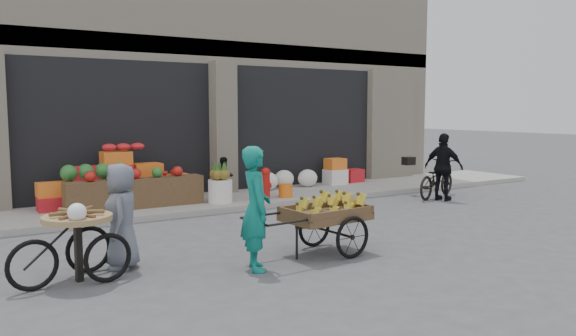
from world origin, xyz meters
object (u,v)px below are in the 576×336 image
banana_cart (323,212)px  bicycle (436,179)px  seated_person (225,177)px  orange_bucket (286,191)px  cyclist (444,167)px  fire_hydrant (266,182)px  pineapple_bin (220,191)px  vendor_grey (121,216)px  tricycle_cart (77,237)px  vendor_woman (256,208)px

banana_cart → bicycle: size_ratio=1.24×
banana_cart → seated_person: bearing=76.9°
orange_bucket → bicycle: bicycle is taller
seated_person → cyclist: bearing=-38.7°
fire_hydrant → banana_cart: bearing=-109.0°
fire_hydrant → seated_person: size_ratio=0.76×
orange_bucket → bicycle: bearing=-21.2°
pineapple_bin → banana_cart: size_ratio=0.24×
vendor_grey → tricycle_cart: bearing=-44.6°
pineapple_bin → fire_hydrant: size_ratio=0.73×
fire_hydrant → banana_cart: size_ratio=0.33×
orange_bucket → vendor_grey: size_ratio=0.23×
tricycle_cart → cyclist: size_ratio=0.92×
seated_person → pineapple_bin: bearing=-133.7°
vendor_grey → fire_hydrant: bearing=148.1°
vendor_grey → banana_cart: bearing=91.4°
vendor_grey → bicycle: size_ratio=0.83×
bicycle → vendor_woman: bearing=96.1°
seated_person → cyclist: size_ratio=0.59×
orange_bucket → banana_cart: 4.68m
vendor_woman → vendor_grey: vendor_woman is taller
vendor_woman → fire_hydrant: bearing=-13.0°
cyclist → tricycle_cart: bearing=84.3°
banana_cart → bicycle: bearing=23.8°
seated_person → vendor_woman: size_ratio=0.56×
tricycle_cart → bicycle: (8.79, 2.35, -0.11)m
vendor_woman → vendor_grey: (-1.49, 1.03, -0.12)m
pineapple_bin → seated_person: 0.75m
pineapple_bin → vendor_grey: vendor_grey is taller
fire_hydrant → vendor_grey: (-4.19, -3.43, 0.21)m
pineapple_bin → fire_hydrant: 1.11m
pineapple_bin → banana_cart: bearing=-94.9°
pineapple_bin → cyclist: bearing=-20.7°
pineapple_bin → banana_cart: banana_cart is taller
pineapple_bin → fire_hydrant: fire_hydrant is taller
pineapple_bin → bicycle: bearing=-15.9°
banana_cart → cyclist: (5.24, 2.49, 0.16)m
tricycle_cart → fire_hydrant: bearing=27.2°
seated_person → cyclist: cyclist is taller
bicycle → cyclist: (-0.20, -0.40, 0.34)m
pineapple_bin → vendor_woman: 4.81m
banana_cart → vendor_grey: 2.85m
cyclist → orange_bucket: bearing=43.3°
pineapple_bin → orange_bucket: bearing=-3.6°
orange_bucket → tricycle_cart: 6.49m
seated_person → bicycle: 5.10m
tricycle_cart → cyclist: cyclist is taller
vendor_woman → tricycle_cart: size_ratio=1.14×
banana_cart → vendor_grey: size_ratio=1.50×
orange_bucket → vendor_woman: (-3.20, -4.41, 0.56)m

